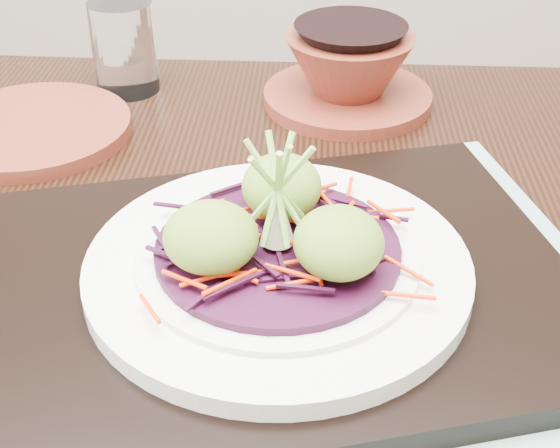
# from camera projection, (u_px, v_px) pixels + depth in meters

# --- Properties ---
(dining_table) EXTENTS (1.12, 0.76, 0.69)m
(dining_table) POSITION_uv_depth(u_px,v_px,m) (278.00, 359.00, 0.60)
(dining_table) COLOR black
(dining_table) RESTS_ON ground
(placemat) EXTENTS (0.52, 0.45, 0.00)m
(placemat) POSITION_uv_depth(u_px,v_px,m) (278.00, 298.00, 0.52)
(placemat) COLOR #7CA08D
(placemat) RESTS_ON dining_table
(serving_tray) EXTENTS (0.45, 0.38, 0.02)m
(serving_tray) POSITION_uv_depth(u_px,v_px,m) (278.00, 286.00, 0.51)
(serving_tray) COLOR black
(serving_tray) RESTS_ON placemat
(white_plate) EXTENTS (0.25, 0.25, 0.02)m
(white_plate) POSITION_uv_depth(u_px,v_px,m) (278.00, 265.00, 0.50)
(white_plate) COLOR silver
(white_plate) RESTS_ON serving_tray
(cabbage_bed) EXTENTS (0.16, 0.16, 0.01)m
(cabbage_bed) POSITION_uv_depth(u_px,v_px,m) (278.00, 249.00, 0.49)
(cabbage_bed) COLOR #2F0924
(cabbage_bed) RESTS_ON white_plate
(carrot_julienne) EXTENTS (0.19, 0.19, 0.01)m
(carrot_julienne) POSITION_uv_depth(u_px,v_px,m) (278.00, 240.00, 0.49)
(carrot_julienne) COLOR red
(carrot_julienne) RESTS_ON cabbage_bed
(guacamole_scoops) EXTENTS (0.14, 0.12, 0.04)m
(guacamole_scoops) POSITION_uv_depth(u_px,v_px,m) (278.00, 221.00, 0.48)
(guacamole_scoops) COLOR olive
(guacamole_scoops) RESTS_ON cabbage_bed
(scallion_garnish) EXTENTS (0.06, 0.06, 0.09)m
(scallion_garnish) POSITION_uv_depth(u_px,v_px,m) (278.00, 195.00, 0.47)
(scallion_garnish) COLOR #82BB4B
(scallion_garnish) RESTS_ON cabbage_bed
(terracotta_side_plate) EXTENTS (0.23, 0.23, 0.01)m
(terracotta_side_plate) POSITION_uv_depth(u_px,v_px,m) (33.00, 129.00, 0.71)
(terracotta_side_plate) COLOR #5C2115
(terracotta_side_plate) RESTS_ON dining_table
(water_glass) EXTENTS (0.08, 0.08, 0.09)m
(water_glass) POSITION_uv_depth(u_px,v_px,m) (124.00, 47.00, 0.77)
(water_glass) COLOR white
(water_glass) RESTS_ON dining_table
(terracotta_bowl_set) EXTENTS (0.21, 0.21, 0.07)m
(terracotta_bowl_set) POSITION_uv_depth(u_px,v_px,m) (348.00, 74.00, 0.75)
(terracotta_bowl_set) COLOR #5C2115
(terracotta_bowl_set) RESTS_ON dining_table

